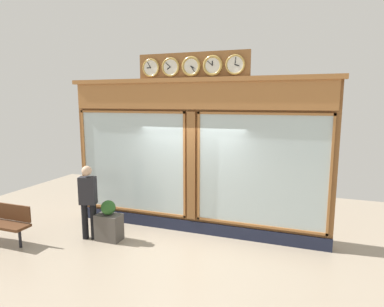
# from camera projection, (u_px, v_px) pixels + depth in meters

# --- Properties ---
(ground_plane) EXTENTS (14.00, 14.00, 0.00)m
(ground_plane) POSITION_uv_depth(u_px,v_px,m) (133.00, 297.00, 5.25)
(ground_plane) COLOR gray
(shop_facade) EXTENTS (6.33, 0.42, 4.16)m
(shop_facade) POSITION_uv_depth(u_px,v_px,m) (194.00, 155.00, 7.67)
(shop_facade) COLOR brown
(shop_facade) RESTS_ON ground_plane
(pedestrian) EXTENTS (0.41, 0.31, 1.69)m
(pedestrian) POSITION_uv_depth(u_px,v_px,m) (88.00, 199.00, 7.32)
(pedestrian) COLOR black
(pedestrian) RESTS_ON ground_plane
(planter_box) EXTENTS (0.56, 0.36, 0.59)m
(planter_box) POSITION_uv_depth(u_px,v_px,m) (109.00, 227.00, 7.35)
(planter_box) COLOR #4C4742
(planter_box) RESTS_ON ground_plane
(planter_shrub) EXTENTS (0.33, 0.33, 0.33)m
(planter_shrub) POSITION_uv_depth(u_px,v_px,m) (108.00, 208.00, 7.28)
(planter_shrub) COLOR #285623
(planter_shrub) RESTS_ON planter_box
(street_bench) EXTENTS (1.40, 0.40, 0.87)m
(street_bench) POSITION_uv_depth(u_px,v_px,m) (2.00, 220.00, 7.17)
(street_bench) COLOR #4C2B16
(street_bench) RESTS_ON ground_plane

